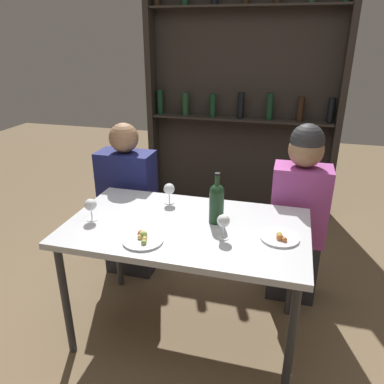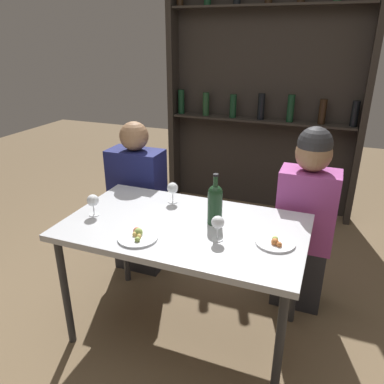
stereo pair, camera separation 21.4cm
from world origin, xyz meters
The scene contains 11 objects.
ground_plane centered at (0.00, 0.00, 0.00)m, with size 10.00×10.00×0.00m, color brown.
dining_table centered at (0.00, 0.00, 0.69)m, with size 1.35×0.79×0.76m.
wine_rack_wall centered at (0.00, 2.06, 1.15)m, with size 1.95×0.21×2.25m.
wine_bottle centered at (0.15, 0.08, 0.89)m, with size 0.08×0.08×0.29m.
wine_glass_0 centered at (-0.18, 0.26, 0.85)m, with size 0.07×0.07×0.13m.
wine_glass_1 centered at (-0.54, -0.08, 0.85)m, with size 0.07×0.07×0.13m.
wine_glass_2 centered at (0.22, -0.10, 0.86)m, with size 0.07×0.07×0.14m.
food_plate_0 centered at (0.51, -0.03, 0.77)m, with size 0.20×0.20×0.04m.
food_plate_1 centered at (-0.17, -0.23, 0.77)m, with size 0.21×0.21×0.05m.
seated_person_left centered at (-0.61, 0.55, 0.56)m, with size 0.40×0.22×1.18m.
seated_person_right centered at (0.62, 0.55, 0.63)m, with size 0.36×0.22×1.25m.
Camera 1 is at (0.51, -1.79, 1.74)m, focal length 35.00 mm.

